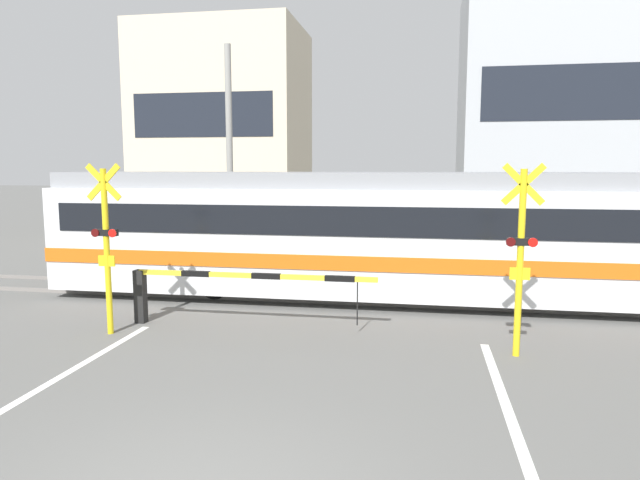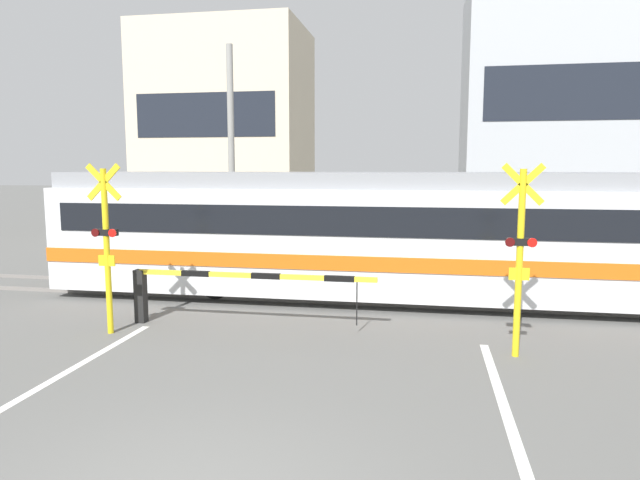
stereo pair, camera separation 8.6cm
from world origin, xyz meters
The scene contains 11 objects.
rail_track_near centered at (0.00, 8.11, 0.04)m, with size 50.00×0.10×0.08m.
rail_track_far centered at (0.00, 9.54, 0.04)m, with size 50.00×0.10×0.08m.
commuter_train centered at (3.63, 8.83, 1.60)m, with size 20.47×2.84×2.98m.
crossing_barrier_near centered at (-2.04, 5.91, 0.82)m, with size 4.83×0.20×1.08m.
crossing_barrier_far centered at (2.04, 11.78, 0.82)m, with size 4.83×0.20×1.08m.
crossing_signal_left centered at (-3.64, 5.09, 1.75)m, with size 0.68×0.15×3.17m.
crossing_signal_right centered at (3.64, 5.09, 1.75)m, with size 0.68×0.15×3.17m.
pedestrian centered at (0.62, 13.37, 0.89)m, with size 0.38×0.22×1.56m.
building_left_of_street centered at (-7.68, 23.17, 4.92)m, with size 7.77×5.90×9.83m.
building_right_of_street centered at (7.46, 23.17, 5.50)m, with size 7.34×5.90×10.99m.
utility_pole_streetside centered at (-4.39, 14.28, 3.57)m, with size 0.22×0.22×7.15m.
Camera 2 is at (2.11, -4.42, 3.11)m, focal length 32.00 mm.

